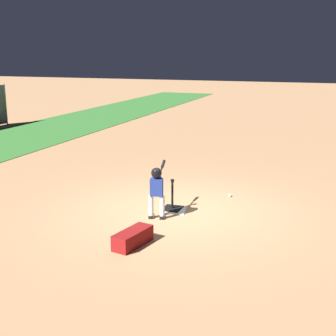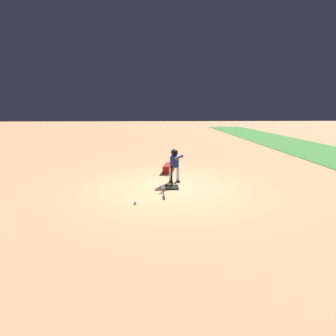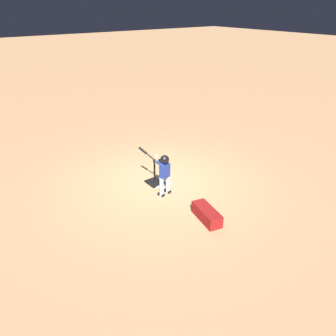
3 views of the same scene
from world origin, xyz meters
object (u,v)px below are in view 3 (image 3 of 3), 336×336
object	(u,v)px
batting_tee	(155,180)
equipment_bag	(207,214)
baseball	(156,156)
batter_child	(164,170)

from	to	relation	value
batting_tee	equipment_bag	distance (m)	2.05
batting_tee	equipment_bag	world-z (taller)	batting_tee
batting_tee	baseball	size ratio (longest dim) A/B	9.21
equipment_bag	baseball	bearing A→B (deg)	-4.29
batting_tee	baseball	distance (m)	1.64
batting_tee	batter_child	bearing A→B (deg)	167.79
equipment_bag	batter_child	bearing A→B (deg)	16.44
batter_child	equipment_bag	xyz separation A→B (m)	(-1.46, -0.11, -0.54)
batting_tee	batter_child	world-z (taller)	batter_child
baseball	equipment_bag	xyz separation A→B (m)	(-3.37, 0.99, 0.10)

